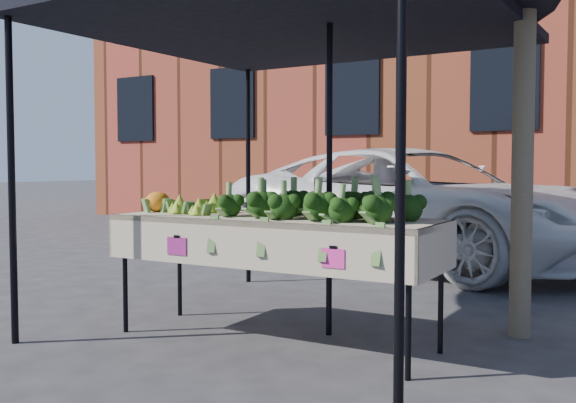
{
  "coord_description": "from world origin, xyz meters",
  "views": [
    {
      "loc": [
        2.3,
        -3.99,
        1.26
      ],
      "look_at": [
        -0.19,
        0.08,
        1.0
      ],
      "focal_mm": 40.56,
      "sensor_mm": 36.0,
      "label": 1
    }
  ],
  "objects_px": {
    "table": "(273,280)",
    "vehicle": "(415,54)",
    "street_tree": "(525,32)",
    "canopy": "(294,152)"
  },
  "relations": [
    {
      "from": "table",
      "to": "vehicle",
      "type": "relative_size",
      "value": 0.45
    },
    {
      "from": "canopy",
      "to": "street_tree",
      "type": "relative_size",
      "value": 0.71
    },
    {
      "from": "vehicle",
      "to": "canopy",
      "type": "bearing_deg",
      "value": -158.37
    },
    {
      "from": "table",
      "to": "street_tree",
      "type": "relative_size",
      "value": 0.54
    },
    {
      "from": "table",
      "to": "vehicle",
      "type": "distance_m",
      "value": 4.79
    },
    {
      "from": "canopy",
      "to": "vehicle",
      "type": "height_order",
      "value": "vehicle"
    },
    {
      "from": "vehicle",
      "to": "table",
      "type": "bearing_deg",
      "value": -157.67
    },
    {
      "from": "table",
      "to": "street_tree",
      "type": "distance_m",
      "value": 2.55
    },
    {
      "from": "table",
      "to": "canopy",
      "type": "bearing_deg",
      "value": 102.68
    },
    {
      "from": "table",
      "to": "street_tree",
      "type": "xyz_separation_m",
      "value": [
        1.47,
        1.07,
        1.78
      ]
    }
  ]
}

